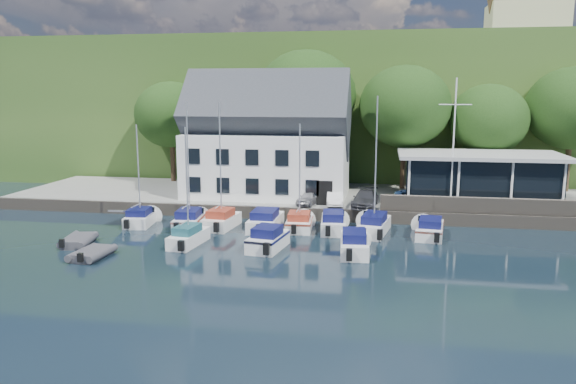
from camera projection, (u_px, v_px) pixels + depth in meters
name	position (u px, v px, depth m)	size (l,w,h in m)	color
ground	(328.00, 263.00, 33.48)	(180.00, 180.00, 0.00)	black
quay	(347.00, 200.00, 50.38)	(60.00, 13.00, 1.00)	gray
quay_face	(341.00, 216.00, 44.07)	(60.00, 0.30, 1.00)	#5C5449
hillside	(365.00, 105.00, 92.25)	(160.00, 75.00, 16.00)	#28491B
field_patch	(414.00, 56.00, 97.28)	(50.00, 30.00, 0.30)	#5F6D36
farmhouse	(526.00, 18.00, 76.82)	(10.40, 7.00, 8.20)	beige
harbor_building	(268.00, 146.00, 49.70)	(14.40, 8.20, 8.70)	white
club_pavilion	(478.00, 178.00, 46.67)	(13.20, 7.20, 4.10)	black
seawall	(501.00, 206.00, 42.30)	(18.00, 0.50, 1.20)	#5C5449
gangway	(133.00, 220.00, 44.91)	(1.20, 6.00, 1.40)	silver
car_silver	(310.00, 198.00, 45.89)	(1.30, 3.23, 1.10)	#A2A2A6
car_white	(335.00, 197.00, 45.74)	(1.31, 3.75, 1.23)	white
car_dgrey	(365.00, 199.00, 44.93)	(1.83, 4.50, 1.30)	#303035
car_blue	(412.00, 197.00, 45.51)	(1.48, 3.76, 1.29)	#2A4C82
flagpole	(453.00, 144.00, 43.45)	(2.44, 0.20, 10.16)	white
tree_0	(172.00, 132.00, 57.23)	(7.43, 7.43, 10.16)	black
tree_1	(216.00, 136.00, 55.48)	(6.96, 6.96, 9.51)	black
tree_2	(306.00, 119.00, 53.98)	(9.57, 9.57, 13.07)	black
tree_3	(404.00, 128.00, 52.08)	(8.45, 8.45, 11.55)	black
tree_4	(487.00, 138.00, 51.67)	(7.20, 7.20, 9.84)	black
tree_5	(571.00, 130.00, 51.13)	(8.32, 8.32, 11.37)	black
boat_r1_0	(138.00, 172.00, 42.42)	(1.94, 5.05, 8.27)	white
boat_r1_1	(188.00, 169.00, 41.41)	(2.01, 5.78, 8.97)	white
boat_r1_2	(220.00, 169.00, 41.51)	(2.01, 5.54, 8.93)	white
boat_r1_3	(266.00, 219.00, 41.81)	(2.20, 6.54, 1.51)	white
boat_r1_4	(300.00, 174.00, 40.93)	(1.99, 5.14, 8.30)	white
boat_r1_5	(333.00, 221.00, 41.15)	(1.92, 6.01, 1.51)	white
boat_r1_6	(376.00, 170.00, 39.79)	(1.90, 6.82, 9.19)	white
boat_r1_7	(430.00, 227.00, 39.65)	(1.94, 6.04, 1.35)	white
boat_r2_1	(187.00, 183.00, 36.83)	(1.60, 5.56, 8.43)	white
boat_r2_2	(268.00, 237.00, 36.38)	(2.00, 5.29, 1.57)	white
boat_r2_3	(354.00, 241.00, 35.52)	(1.88, 6.26, 1.50)	white
dinghy_0	(78.00, 239.00, 37.51)	(1.97, 3.28, 0.76)	#3D3D42
dinghy_1	(92.00, 252.00, 34.50)	(1.90, 3.17, 0.74)	#3D3D42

